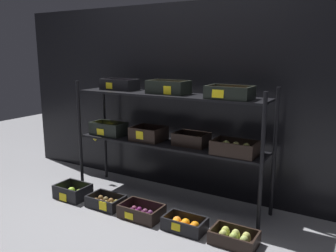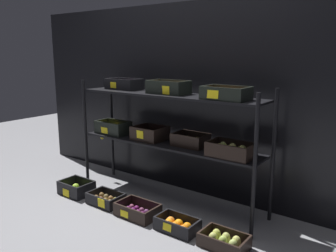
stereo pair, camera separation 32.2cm
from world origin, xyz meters
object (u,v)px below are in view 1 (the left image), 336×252
object	(u,v)px
display_rack	(168,121)
crate_ground_orange	(185,225)
crate_ground_apple_green	(73,193)
crate_ground_pear	(234,238)
crate_ground_kiwi	(106,202)
crate_ground_plum	(141,213)

from	to	relation	value
display_rack	crate_ground_orange	size ratio (longest dim) A/B	5.84
crate_ground_apple_green	crate_ground_orange	distance (m)	1.25
crate_ground_apple_green	crate_ground_pear	distance (m)	1.66
crate_ground_kiwi	display_rack	bearing A→B (deg)	44.71
crate_ground_apple_green	crate_ground_kiwi	distance (m)	0.42
crate_ground_kiwi	crate_ground_pear	xyz separation A→B (m)	(1.25, -0.00, 0.01)
crate_ground_plum	crate_ground_pear	world-z (taller)	crate_ground_plum
crate_ground_apple_green	crate_ground_pear	bearing A→B (deg)	0.21
crate_ground_plum	crate_ground_apple_green	bearing A→B (deg)	-179.95
display_rack	crate_ground_plum	xyz separation A→B (m)	(-0.02, -0.43, -0.74)
crate_ground_apple_green	crate_ground_plum	xyz separation A→B (m)	(0.82, 0.00, -0.01)
crate_ground_plum	display_rack	bearing A→B (deg)	87.91
display_rack	crate_ground_apple_green	xyz separation A→B (m)	(-0.84, -0.43, -0.73)
crate_ground_kiwi	crate_ground_plum	size ratio (longest dim) A/B	0.90
crate_ground_kiwi	crate_ground_orange	size ratio (longest dim) A/B	0.97
crate_ground_apple_green	crate_ground_orange	world-z (taller)	crate_ground_apple_green
crate_ground_apple_green	crate_ground_kiwi	world-z (taller)	crate_ground_apple_green
crate_ground_apple_green	crate_ground_pear	size ratio (longest dim) A/B	0.92
crate_ground_kiwi	crate_ground_pear	size ratio (longest dim) A/B	0.95
crate_ground_plum	crate_ground_pear	size ratio (longest dim) A/B	1.06
crate_ground_apple_green	display_rack	bearing A→B (deg)	26.97
crate_ground_apple_green	crate_ground_orange	bearing A→B (deg)	-0.15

